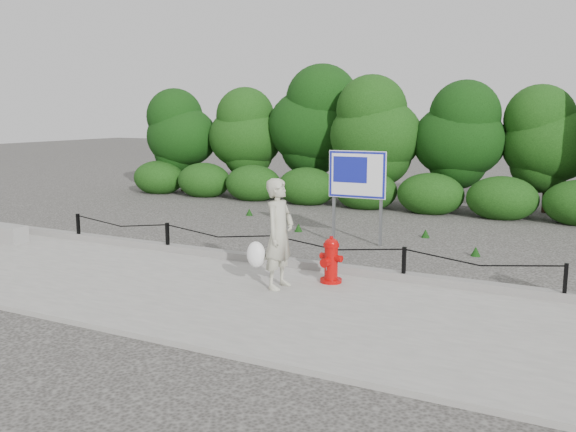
{
  "coord_description": "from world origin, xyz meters",
  "views": [
    {
      "loc": [
        5.3,
        -9.83,
        2.92
      ],
      "look_at": [
        0.19,
        0.2,
        1.0
      ],
      "focal_mm": 38.0,
      "sensor_mm": 36.0,
      "label": 1
    }
  ],
  "objects_px": {
    "pedestrian": "(278,235)",
    "concrete_block": "(4,233)",
    "fire_hydrant": "(331,260)",
    "advertising_sign": "(357,179)"
  },
  "relations": [
    {
      "from": "pedestrian",
      "to": "concrete_block",
      "type": "height_order",
      "value": "pedestrian"
    },
    {
      "from": "fire_hydrant",
      "to": "pedestrian",
      "type": "bearing_deg",
      "value": -122.51
    },
    {
      "from": "concrete_block",
      "to": "advertising_sign",
      "type": "distance_m",
      "value": 7.96
    },
    {
      "from": "concrete_block",
      "to": "pedestrian",
      "type": "bearing_deg",
      "value": -3.71
    },
    {
      "from": "pedestrian",
      "to": "concrete_block",
      "type": "relative_size",
      "value": 1.57
    },
    {
      "from": "fire_hydrant",
      "to": "pedestrian",
      "type": "distance_m",
      "value": 1.06
    },
    {
      "from": "pedestrian",
      "to": "concrete_block",
      "type": "bearing_deg",
      "value": 88.26
    },
    {
      "from": "fire_hydrant",
      "to": "advertising_sign",
      "type": "bearing_deg",
      "value": 115.04
    },
    {
      "from": "pedestrian",
      "to": "advertising_sign",
      "type": "height_order",
      "value": "advertising_sign"
    },
    {
      "from": "fire_hydrant",
      "to": "advertising_sign",
      "type": "height_order",
      "value": "advertising_sign"
    }
  ]
}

